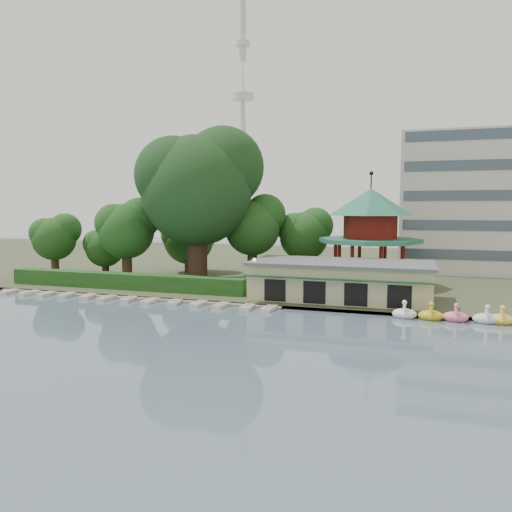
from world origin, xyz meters
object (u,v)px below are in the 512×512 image
at_px(dock, 131,297).
at_px(pavilion, 370,227).
at_px(big_tree, 199,183).
at_px(boathouse, 341,280).

xyz_separation_m(dock, pavilion, (24.00, 14.80, 7.36)).
bearing_deg(big_tree, boathouse, -18.38).
height_order(boathouse, pavilion, pavilion).
distance_m(pavilion, big_tree, 21.83).
height_order(boathouse, big_tree, big_tree).
height_order(dock, big_tree, big_tree).
distance_m(dock, big_tree, 17.16).
bearing_deg(big_tree, pavilion, 10.28).
relative_size(boathouse, pavilion, 1.38).
distance_m(boathouse, pavilion, 11.43).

